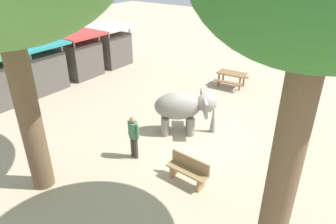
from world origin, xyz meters
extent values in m
plane|color=#BAA88C|center=(0.00, 0.00, 0.00)|extent=(60.00, 60.00, 0.00)
cylinder|color=gray|center=(0.60, 0.86, 0.37)|extent=(0.32, 0.32, 0.74)
cylinder|color=gray|center=(0.19, 0.55, 0.37)|extent=(0.32, 0.32, 0.74)
cylinder|color=gray|center=(-0.01, 1.67, 0.37)|extent=(0.32, 0.32, 0.74)
cylinder|color=gray|center=(-0.42, 1.36, 0.37)|extent=(0.32, 0.32, 0.74)
ellipsoid|color=gray|center=(0.09, 1.11, 1.18)|extent=(1.85, 2.03, 1.10)
sphere|color=gray|center=(0.77, 0.20, 1.32)|extent=(0.79, 0.79, 0.79)
cone|color=gray|center=(0.95, -0.04, 0.62)|extent=(0.25, 0.25, 1.24)
cube|color=gray|center=(1.12, 0.61, 1.32)|extent=(0.57, 0.46, 0.59)
cube|color=gray|center=(0.28, -0.02, 1.32)|extent=(0.57, 0.46, 0.59)
cylinder|color=#3F3833|center=(-2.24, 1.47, 0.41)|extent=(0.14, 0.14, 0.82)
cylinder|color=#3F3833|center=(-2.26, 1.29, 0.41)|extent=(0.14, 0.14, 0.82)
cylinder|color=#4C7F59|center=(-2.25, 1.38, 1.11)|extent=(0.32, 0.32, 0.58)
sphere|color=tan|center=(-2.25, 1.38, 1.51)|extent=(0.22, 0.22, 0.22)
cylinder|color=#4C7F59|center=(-2.23, 1.59, 1.12)|extent=(0.09, 0.09, 0.55)
cylinder|color=#4C7F59|center=(-2.27, 1.17, 1.12)|extent=(0.09, 0.09, 0.55)
cylinder|color=brown|center=(-3.39, -3.86, 2.56)|extent=(0.66, 0.66, 5.13)
cylinder|color=brown|center=(-5.02, 2.75, 2.47)|extent=(0.64, 0.64, 4.95)
cube|color=#9E7A51|center=(-2.34, -0.88, 0.45)|extent=(0.48, 1.42, 0.06)
cube|color=#9E7A51|center=(-2.17, -0.89, 0.68)|extent=(0.14, 1.40, 0.40)
cube|color=#9E7A51|center=(-2.37, -1.41, 0.21)|extent=(0.36, 0.10, 0.42)
cube|color=#9E7A51|center=(-2.31, -0.36, 0.21)|extent=(0.36, 0.10, 0.42)
cube|color=olive|center=(5.91, 1.48, 0.75)|extent=(0.89, 1.55, 0.06)
cylinder|color=olive|center=(6.27, 0.90, 0.36)|extent=(0.10, 0.10, 0.72)
cylinder|color=olive|center=(5.63, 0.86, 0.36)|extent=(0.10, 0.10, 0.72)
cylinder|color=olive|center=(6.20, 2.10, 0.36)|extent=(0.10, 0.10, 0.72)
cylinder|color=olive|center=(5.56, 2.06, 0.36)|extent=(0.10, 0.10, 0.72)
cube|color=olive|center=(6.53, 1.52, 0.44)|extent=(0.33, 1.51, 0.05)
cube|color=olive|center=(5.30, 1.44, 0.44)|extent=(0.33, 1.51, 0.05)
cylinder|color=gray|center=(-2.02, 10.32, 1.20)|extent=(0.10, 0.10, 2.40)
cylinder|color=gray|center=(-2.02, 8.70, 1.20)|extent=(0.10, 0.10, 2.40)
cube|color=#59514C|center=(-0.32, 9.51, 1.00)|extent=(2.00, 1.80, 2.00)
cube|color=teal|center=(-0.32, 9.51, 2.46)|extent=(2.50, 2.50, 0.12)
cylinder|color=gray|center=(0.58, 10.32, 1.20)|extent=(0.10, 0.10, 2.40)
cylinder|color=gray|center=(0.58, 8.70, 1.20)|extent=(0.10, 0.10, 2.40)
cylinder|color=gray|center=(-1.22, 10.32, 1.20)|extent=(0.10, 0.10, 2.40)
cylinder|color=gray|center=(-1.22, 8.70, 1.20)|extent=(0.10, 0.10, 2.40)
cube|color=#59514C|center=(2.28, 9.51, 1.00)|extent=(2.00, 1.80, 2.00)
cube|color=#C63833|center=(2.28, 9.51, 2.46)|extent=(2.50, 2.50, 0.12)
cylinder|color=gray|center=(3.18, 10.32, 1.20)|extent=(0.10, 0.10, 2.40)
cylinder|color=gray|center=(3.18, 8.70, 1.20)|extent=(0.10, 0.10, 2.40)
cylinder|color=gray|center=(1.38, 10.32, 1.20)|extent=(0.10, 0.10, 2.40)
cylinder|color=gray|center=(1.38, 8.70, 1.20)|extent=(0.10, 0.10, 2.40)
cube|color=#59514C|center=(4.88, 9.51, 1.00)|extent=(2.00, 1.80, 2.00)
cube|color=silver|center=(4.88, 9.51, 2.46)|extent=(2.50, 2.50, 0.12)
cylinder|color=gray|center=(5.78, 10.32, 1.20)|extent=(0.10, 0.10, 2.40)
cylinder|color=gray|center=(5.78, 8.70, 1.20)|extent=(0.10, 0.10, 2.40)
cylinder|color=gray|center=(3.98, 10.32, 1.20)|extent=(0.10, 0.10, 2.40)
cylinder|color=gray|center=(3.98, 8.70, 1.20)|extent=(0.10, 0.10, 2.40)
cylinder|color=gray|center=(1.12, 1.89, 0.16)|extent=(0.36, 0.36, 0.32)
camera|label=1|loc=(-8.96, -4.88, 6.44)|focal=32.84mm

